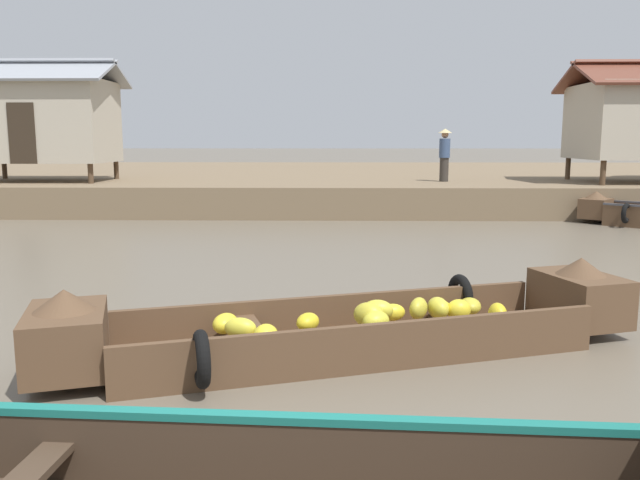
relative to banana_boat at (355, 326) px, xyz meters
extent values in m
plane|color=#665B4C|center=(-0.81, 5.95, -0.29)|extent=(300.00, 300.00, 0.00)
cube|color=#756047|center=(-0.81, 21.09, 0.16)|extent=(160.00, 20.00, 0.91)
cube|color=brown|center=(-0.02, -0.01, -0.23)|extent=(5.07, 2.70, 0.12)
cube|color=brown|center=(-0.20, 0.56, 0.01)|extent=(4.70, 1.56, 0.36)
cube|color=brown|center=(0.16, -0.58, 0.01)|extent=(4.70, 1.56, 0.36)
cube|color=brown|center=(2.65, 0.84, 0.11)|extent=(0.99, 1.25, 0.55)
cone|color=brown|center=(2.65, 0.84, 0.48)|extent=(0.70, 0.70, 0.20)
cube|color=brown|center=(-2.69, -0.86, 0.11)|extent=(0.99, 1.25, 0.55)
cone|color=brown|center=(-2.69, -0.86, 0.48)|extent=(0.70, 0.70, 0.20)
cube|color=brown|center=(-1.02, -0.33, 0.03)|extent=(0.54, 1.16, 0.05)
torus|color=black|center=(1.33, 1.17, 0.05)|extent=(0.27, 0.53, 0.52)
torus|color=black|center=(-1.37, -1.19, 0.05)|extent=(0.27, 0.53, 0.52)
ellipsoid|color=yellow|center=(0.25, 0.14, 0.13)|extent=(0.35, 0.24, 0.23)
ellipsoid|color=yellow|center=(-1.15, -0.39, 0.09)|extent=(0.35, 0.24, 0.21)
ellipsoid|color=yellow|center=(0.94, 0.43, 0.08)|extent=(0.29, 0.37, 0.24)
ellipsoid|color=yellow|center=(0.21, -0.17, 0.10)|extent=(0.38, 0.36, 0.22)
ellipsoid|color=yellow|center=(1.01, 0.67, 0.02)|extent=(0.29, 0.34, 0.18)
ellipsoid|color=yellow|center=(0.43, 0.35, 0.05)|extent=(0.32, 0.25, 0.19)
ellipsoid|color=gold|center=(0.70, 0.29, 0.11)|extent=(0.29, 0.36, 0.24)
ellipsoid|color=gold|center=(0.14, -0.05, 0.13)|extent=(0.40, 0.36, 0.27)
ellipsoid|color=yellow|center=(1.17, 0.43, 0.06)|extent=(0.30, 0.26, 0.24)
ellipsoid|color=gold|center=(1.37, 0.77, 0.02)|extent=(0.29, 0.36, 0.19)
ellipsoid|color=yellow|center=(-1.35, -0.11, 0.05)|extent=(0.32, 0.39, 0.21)
ellipsoid|color=yellow|center=(-0.48, -0.27, 0.12)|extent=(0.32, 0.35, 0.18)
ellipsoid|color=yellow|center=(-0.88, -0.55, 0.06)|extent=(0.29, 0.34, 0.23)
ellipsoid|color=yellow|center=(1.55, 0.24, 0.07)|extent=(0.20, 0.30, 0.25)
cube|color=#3D2D21|center=(-0.86, -2.85, 0.04)|extent=(5.00, 0.37, 0.42)
cube|color=#196B60|center=(-0.86, -2.85, 0.27)|extent=(5.00, 0.39, 0.05)
cube|color=brown|center=(6.87, 10.85, 0.10)|extent=(1.08, 1.11, 0.53)
cone|color=brown|center=(6.87, 10.85, 0.46)|extent=(0.79, 0.79, 0.20)
torus|color=black|center=(7.21, 9.80, 0.08)|extent=(0.42, 0.48, 0.52)
cylinder|color=#4C3826|center=(-7.58, 12.76, 0.92)|extent=(0.16, 0.16, 0.60)
cylinder|color=#4C3826|center=(-11.40, 15.07, 0.92)|extent=(0.16, 0.16, 0.60)
cylinder|color=#4C3826|center=(-7.58, 15.07, 0.92)|extent=(0.16, 0.16, 0.60)
cube|color=#B2A893|center=(-9.49, 13.92, 2.50)|extent=(4.22, 2.71, 2.57)
cube|color=#2D2319|center=(-9.49, 12.54, 2.12)|extent=(0.80, 0.04, 1.80)
cube|color=#9399A0|center=(-9.49, 13.24, 4.02)|extent=(4.92, 1.85, 0.81)
cube|color=#9399A0|center=(-9.49, 14.60, 4.02)|extent=(4.92, 1.85, 0.81)
cylinder|color=#4C3826|center=(7.60, 12.30, 0.98)|extent=(0.16, 0.16, 0.72)
cylinder|color=#4C3826|center=(7.60, 15.10, 0.98)|extent=(0.16, 0.16, 0.72)
cube|color=brown|center=(9.46, 14.50, 3.88)|extent=(4.81, 2.10, 0.89)
cylinder|color=#332D28|center=(3.28, 13.93, 0.99)|extent=(0.28, 0.28, 0.75)
cylinder|color=#384C70|center=(3.28, 13.93, 1.67)|extent=(0.34, 0.34, 0.60)
sphere|color=#9E7556|center=(3.28, 13.93, 2.09)|extent=(0.22, 0.22, 0.22)
cone|color=tan|center=(3.28, 13.93, 2.21)|extent=(0.44, 0.44, 0.14)
camera|label=1|loc=(-0.23, -6.51, 1.94)|focal=35.92mm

